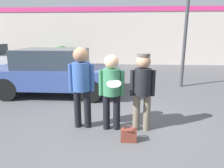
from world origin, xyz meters
TOP-DOWN VIEW (x-y plane):
  - ground_plane at (0.00, 0.00)m, footprint 56.00×56.00m
  - storefront_building at (0.00, 9.76)m, footprint 24.00×0.22m
  - person_left at (-0.74, -0.08)m, footprint 0.55×0.38m
  - person_middle_with_frisbee at (-0.10, -0.14)m, footprint 0.53×0.58m
  - person_right at (0.54, -0.14)m, footprint 0.51×0.34m
  - parked_car_near at (-2.18, 2.43)m, footprint 4.21×1.90m
  - shrub at (-3.97, 8.92)m, footprint 1.29×1.29m
  - handbag at (0.26, -0.65)m, footprint 0.30×0.23m

SIDE VIEW (x-z plane):
  - ground_plane at x=0.00m, z-range 0.00..0.00m
  - handbag at x=0.26m, z-range -0.01..0.28m
  - shrub at x=-3.97m, z-range 0.00..1.29m
  - parked_car_near at x=-2.18m, z-range 0.01..1.55m
  - person_middle_with_frisbee at x=-0.10m, z-range 0.15..1.76m
  - person_right at x=0.54m, z-range 0.16..1.80m
  - person_left at x=-0.74m, z-range 0.18..1.93m
  - storefront_building at x=0.00m, z-range 0.03..3.81m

